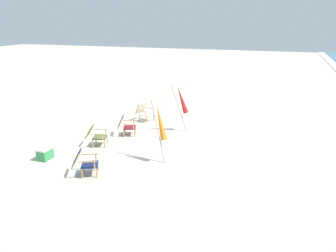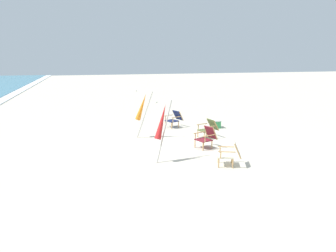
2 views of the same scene
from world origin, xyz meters
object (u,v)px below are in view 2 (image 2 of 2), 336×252
(beach_chair_mid_center, at_px, (231,153))
(umbrella_furled_orange, at_px, (142,107))
(beach_chair_front_left, at_px, (209,128))
(cooler_box, at_px, (216,124))
(beach_chair_front_right, at_px, (175,118))
(beach_chair_back_right, at_px, (207,136))
(umbrella_furled_red, at_px, (162,122))

(beach_chair_mid_center, relative_size, umbrella_furled_orange, 0.43)
(beach_chair_front_left, height_order, cooler_box, beach_chair_front_left)
(beach_chair_mid_center, bearing_deg, cooler_box, -15.53)
(beach_chair_front_right, xyz_separation_m, beach_chair_back_right, (-3.60, -0.38, 0.00))
(beach_chair_mid_center, relative_size, beach_chair_back_right, 0.98)
(beach_chair_front_right, bearing_deg, cooler_box, -107.19)
(beach_chair_mid_center, height_order, cooler_box, beach_chair_mid_center)
(beach_chair_front_left, distance_m, umbrella_furled_orange, 2.92)
(beach_chair_front_right, distance_m, umbrella_furled_orange, 2.64)
(umbrella_furled_orange, bearing_deg, beach_chair_mid_center, -150.50)
(beach_chair_front_right, distance_m, cooler_box, 1.98)
(beach_chair_front_right, distance_m, beach_chair_back_right, 3.62)
(beach_chair_front_right, relative_size, beach_chair_mid_center, 1.08)
(umbrella_furled_red, height_order, umbrella_furled_orange, umbrella_furled_red)
(cooler_box, bearing_deg, umbrella_furled_red, 140.70)
(umbrella_furled_orange, bearing_deg, beach_chair_back_right, -130.96)
(beach_chair_front_right, relative_size, beach_chair_back_right, 1.05)
(beach_chair_front_right, bearing_deg, umbrella_furled_red, 161.74)
(beach_chair_back_right, bearing_deg, umbrella_furled_red, 121.57)
(beach_chair_front_right, distance_m, beach_chair_mid_center, 5.71)
(beach_chair_front_right, height_order, cooler_box, beach_chair_front_right)
(beach_chair_mid_center, relative_size, umbrella_furled_red, 0.43)
(beach_chair_back_right, distance_m, cooler_box, 3.38)
(beach_chair_front_right, xyz_separation_m, umbrella_furled_orange, (-1.72, 1.80, 0.89))
(umbrella_furled_orange, height_order, cooler_box, umbrella_furled_orange)
(cooler_box, bearing_deg, umbrella_furled_orange, 107.21)
(umbrella_furled_red, distance_m, umbrella_furled_orange, 3.10)
(beach_chair_front_left, xyz_separation_m, umbrella_furled_orange, (0.50, 2.74, 0.89))
(beach_chair_front_left, bearing_deg, umbrella_furled_orange, 79.55)
(beach_chair_mid_center, bearing_deg, umbrella_furled_orange, 29.50)
(beach_chair_mid_center, xyz_separation_m, beach_chair_back_right, (2.09, 0.08, -0.00))
(beach_chair_front_right, bearing_deg, beach_chair_front_left, -157.09)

